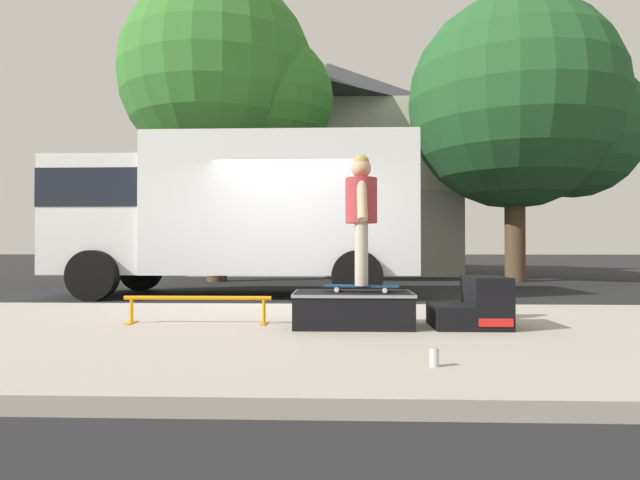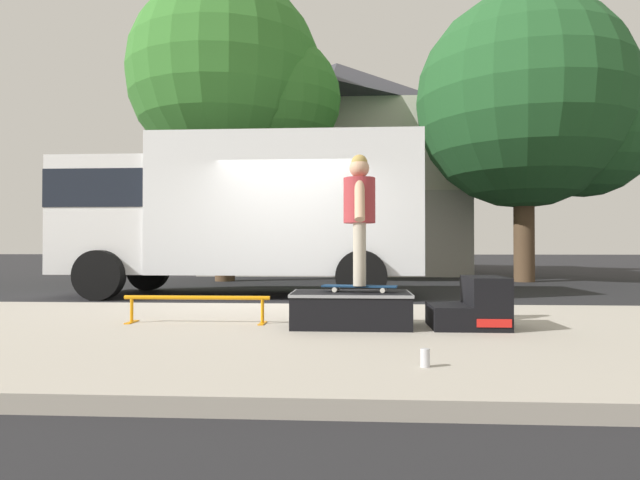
# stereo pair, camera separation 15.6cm
# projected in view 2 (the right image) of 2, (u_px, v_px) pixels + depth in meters

# --- Properties ---
(ground_plane) EXTENTS (140.00, 140.00, 0.00)m
(ground_plane) POSITION_uv_depth(u_px,v_px,m) (279.00, 308.00, 8.49)
(ground_plane) COLOR black
(sidewalk_slab) EXTENTS (50.00, 5.00, 0.12)m
(sidewalk_slab) POSITION_uv_depth(u_px,v_px,m) (239.00, 335.00, 5.50)
(sidewalk_slab) COLOR #A8A093
(sidewalk_slab) RESTS_ON ground
(skate_box) EXTENTS (1.23, 0.75, 0.36)m
(skate_box) POSITION_uv_depth(u_px,v_px,m) (351.00, 308.00, 5.65)
(skate_box) COLOR black
(skate_box) RESTS_ON sidewalk_slab
(kicker_ramp) EXTENTS (0.75, 0.71, 0.52)m
(kicker_ramp) POSITION_uv_depth(u_px,v_px,m) (474.00, 306.00, 5.58)
(kicker_ramp) COLOR black
(kicker_ramp) RESTS_ON sidewalk_slab
(grind_rail) EXTENTS (1.61, 0.28, 0.30)m
(grind_rail) POSITION_uv_depth(u_px,v_px,m) (197.00, 302.00, 5.90)
(grind_rail) COLOR orange
(grind_rail) RESTS_ON sidewalk_slab
(skateboard) EXTENTS (0.80, 0.31, 0.07)m
(skateboard) POSITION_uv_depth(u_px,v_px,m) (359.00, 287.00, 5.69)
(skateboard) COLOR navy
(skateboard) RESTS_ON skate_box
(skater_kid) EXTENTS (0.33, 0.71, 1.38)m
(skater_kid) POSITION_uv_depth(u_px,v_px,m) (359.00, 208.00, 5.70)
(skater_kid) COLOR #B7AD99
(skater_kid) RESTS_ON skateboard
(soda_can) EXTENTS (0.07, 0.07, 0.13)m
(soda_can) POSITION_uv_depth(u_px,v_px,m) (425.00, 358.00, 3.73)
(soda_can) COLOR silver
(soda_can) RESTS_ON sidewalk_slab
(box_truck) EXTENTS (6.91, 2.63, 3.05)m
(box_truck) POSITION_uv_depth(u_px,v_px,m) (241.00, 210.00, 10.78)
(box_truck) COLOR white
(box_truck) RESTS_ON ground
(street_tree_main) EXTENTS (6.51, 5.92, 7.97)m
(street_tree_main) POSITION_uv_depth(u_px,v_px,m) (536.00, 108.00, 15.09)
(street_tree_main) COLOR brown
(street_tree_main) RESTS_ON ground
(street_tree_neighbour) EXTENTS (6.02, 5.47, 8.56)m
(street_tree_neighbour) POSITION_uv_depth(u_px,v_px,m) (237.00, 82.00, 15.44)
(street_tree_neighbour) COLOR brown
(street_tree_neighbour) RESTS_ON ground
(house_behind) EXTENTS (9.54, 8.22, 8.40)m
(house_behind) POSITION_uv_depth(u_px,v_px,m) (337.00, 166.00, 21.74)
(house_behind) COLOR beige
(house_behind) RESTS_ON ground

